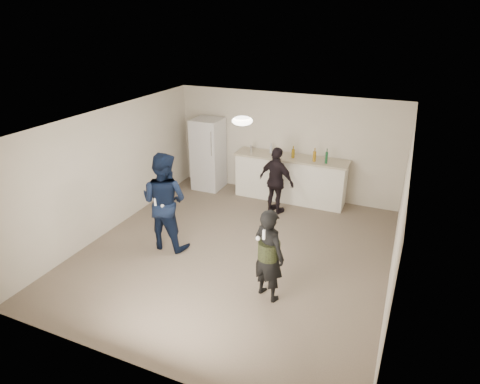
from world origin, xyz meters
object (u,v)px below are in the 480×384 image
at_px(man, 165,201).
at_px(spectator, 276,181).
at_px(counter, 290,179).
at_px(shaker, 251,149).
at_px(woman, 269,255).
at_px(fridge, 208,154).

xyz_separation_m(man, spectator, (1.46, 2.20, -0.18)).
relative_size(counter, spectator, 1.70).
xyz_separation_m(counter, man, (-1.55, -2.99, 0.42)).
height_order(shaker, woman, woman).
height_order(counter, man, man).
height_order(fridge, spectator, fridge).
bearing_deg(counter, man, -117.39).
relative_size(shaker, woman, 0.11).
xyz_separation_m(shaker, man, (-0.56, -2.96, -0.23)).
bearing_deg(woman, man, 5.82).
bearing_deg(shaker, woman, -64.46).
distance_m(counter, spectator, 0.83).
distance_m(woman, spectator, 3.01).
bearing_deg(spectator, man, 74.89).
bearing_deg(woman, shaker, -41.88).
xyz_separation_m(shaker, spectator, (0.90, -0.76, -0.41)).
relative_size(woman, spectator, 1.00).
xyz_separation_m(fridge, shaker, (1.15, 0.04, 0.28)).
bearing_deg(man, woman, 162.78).
bearing_deg(fridge, man, -78.49).
distance_m(fridge, shaker, 1.19).
bearing_deg(shaker, spectator, -40.01).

